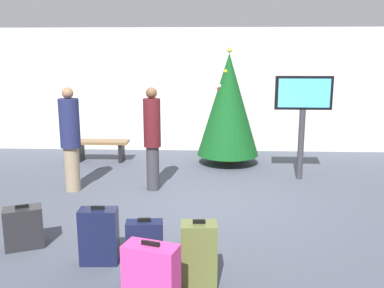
{
  "coord_description": "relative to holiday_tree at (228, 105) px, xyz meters",
  "views": [
    {
      "loc": [
        0.23,
        -6.6,
        2.4
      ],
      "look_at": [
        -0.09,
        0.46,
        0.9
      ],
      "focal_mm": 39.36,
      "sensor_mm": 36.0,
      "label": 1
    }
  ],
  "objects": [
    {
      "name": "suitcase_3",
      "position": [
        -0.49,
        -5.16,
        -0.97
      ],
      "size": [
        0.38,
        0.27,
        0.75
      ],
      "color": "#59602D",
      "rests_on": "ground_plane"
    },
    {
      "name": "suitcase_1",
      "position": [
        -0.92,
        -5.67,
        -0.98
      ],
      "size": [
        0.55,
        0.38,
        0.74
      ],
      "color": "#E5388C",
      "rests_on": "ground_plane"
    },
    {
      "name": "ground_plane",
      "position": [
        -0.62,
        -2.6,
        -1.33
      ],
      "size": [
        16.0,
        16.0,
        0.0
      ],
      "primitive_type": "plane",
      "color": "#424754"
    },
    {
      "name": "suitcase_4",
      "position": [
        -2.73,
        -4.32,
        -1.07
      ],
      "size": [
        0.53,
        0.43,
        0.57
      ],
      "color": "#232326",
      "rests_on": "ground_plane"
    },
    {
      "name": "flight_info_kiosk",
      "position": [
        1.38,
        -1.09,
        0.12
      ],
      "size": [
        1.08,
        0.12,
        2.01
      ],
      "color": "#333338",
      "rests_on": "ground_plane"
    },
    {
      "name": "back_wall",
      "position": [
        -0.62,
        1.42,
        0.2
      ],
      "size": [
        16.0,
        0.2,
        3.05
      ],
      "primitive_type": "cube",
      "color": "beige",
      "rests_on": "ground_plane"
    },
    {
      "name": "waiting_bench",
      "position": [
        -2.9,
        0.12,
        -0.98
      ],
      "size": [
        1.27,
        0.44,
        0.48
      ],
      "color": "brown",
      "rests_on": "ground_plane"
    },
    {
      "name": "suitcase_0",
      "position": [
        -1.67,
        -4.68,
        -1.0
      ],
      "size": [
        0.45,
        0.26,
        0.7
      ],
      "color": "#141938",
      "rests_on": "ground_plane"
    },
    {
      "name": "suitcase_2",
      "position": [
        -1.08,
        -5.05,
        -0.99
      ],
      "size": [
        0.41,
        0.22,
        0.71
      ],
      "color": "#141938",
      "rests_on": "ground_plane"
    },
    {
      "name": "holiday_tree",
      "position": [
        0.0,
        0.0,
        0.0
      ],
      "size": [
        1.36,
        1.36,
        2.56
      ],
      "color": "#4C3319",
      "rests_on": "ground_plane"
    },
    {
      "name": "traveller_0",
      "position": [
        -1.42,
        -1.91,
        -0.34
      ],
      "size": [
        0.41,
        0.41,
        1.85
      ],
      "color": "#333338",
      "rests_on": "ground_plane"
    },
    {
      "name": "traveller_1",
      "position": [
        -2.86,
        -2.03,
        -0.35
      ],
      "size": [
        0.49,
        0.49,
        1.85
      ],
      "color": "gray",
      "rests_on": "ground_plane"
    }
  ]
}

